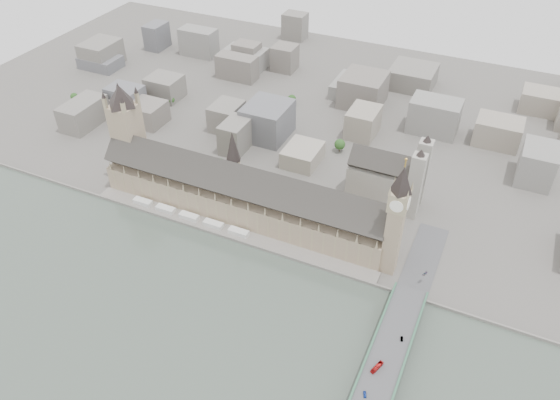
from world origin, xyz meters
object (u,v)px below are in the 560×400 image
at_px(palace_of_westminster, 242,195).
at_px(car_approach, 425,274).
at_px(elizabeth_tower, 397,213).
at_px(westminster_bridge, 383,368).
at_px(car_silver, 402,339).
at_px(red_bus_north, 377,367).
at_px(westminster_abbey, 388,178).
at_px(car_blue, 365,394).
at_px(victoria_tower, 127,129).

bearing_deg(palace_of_westminster, car_approach, -5.33).
bearing_deg(elizabeth_tower, car_approach, -7.57).
distance_m(westminster_bridge, car_silver, 24.99).
bearing_deg(westminster_bridge, red_bus_north, -120.20).
xyz_separation_m(westminster_abbey, car_blue, (46.56, -209.94, -14.04)).
bearing_deg(car_blue, car_silver, 56.77).
height_order(elizabeth_tower, westminster_abbey, elizabeth_tower).
bearing_deg(car_blue, victoria_tower, 130.97).
bearing_deg(elizabeth_tower, palace_of_westminster, 175.15).
bearing_deg(car_approach, red_bus_north, -71.68).
height_order(palace_of_westminster, westminster_abbey, westminster_abbey).
bearing_deg(car_approach, westminster_bridge, -69.93).
bearing_deg(car_silver, palace_of_westminster, 138.16).
height_order(victoria_tower, westminster_abbey, victoria_tower).
xyz_separation_m(victoria_tower, car_blue, (279.49, -140.94, -44.16)).
relative_size(red_bus_north, car_blue, 2.36).
relative_size(palace_of_westminster, westminster_bridge, 0.82).
xyz_separation_m(westminster_abbey, car_silver, (56.47, -158.80, -14.14)).
relative_size(westminster_abbey, car_blue, 14.64).
distance_m(elizabeth_tower, car_silver, 90.78).
relative_size(palace_of_westminster, victoria_tower, 2.65).
height_order(victoria_tower, red_bus_north, victoria_tower).
xyz_separation_m(westminster_abbey, red_bus_north, (47.73, -188.24, -13.30)).
bearing_deg(car_silver, car_blue, -116.30).
distance_m(palace_of_westminster, elizabeth_tower, 142.94).
height_order(palace_of_westminster, elizabeth_tower, elizabeth_tower).
bearing_deg(car_silver, westminster_abbey, 94.24).
bearing_deg(westminster_abbey, westminster_bridge, -74.36).
relative_size(car_blue, car_silver, 1.10).
distance_m(palace_of_westminster, car_silver, 187.43).
bearing_deg(red_bus_north, car_silver, 93.37).
bearing_deg(car_silver, victoria_tower, 147.43).
height_order(victoria_tower, westminster_bridge, victoria_tower).
relative_size(palace_of_westminster, red_bus_north, 24.14).
distance_m(elizabeth_tower, westminster_bridge, 111.81).
bearing_deg(victoria_tower, westminster_abbey, 16.50).
distance_m(red_bus_north, car_approach, 97.72).
relative_size(westminster_abbey, car_approach, 14.28).
xyz_separation_m(palace_of_westminster, elizabeth_tower, (138.00, -11.70, 35.38)).
distance_m(red_bus_north, car_blue, 21.74).
distance_m(palace_of_westminster, westminster_bridge, 195.05).
height_order(palace_of_westminster, car_silver, palace_of_westminster).
bearing_deg(red_bus_north, car_approach, 104.65).
bearing_deg(westminster_abbey, car_approach, -58.07).
relative_size(red_bus_north, car_approach, 2.31).
bearing_deg(car_blue, elizabeth_tower, 76.74).
xyz_separation_m(victoria_tower, red_bus_north, (280.66, -119.24, -43.43)).
bearing_deg(elizabeth_tower, car_silver, -67.74).
bearing_deg(car_silver, elizabeth_tower, 96.93).
height_order(westminster_bridge, car_silver, car_silver).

